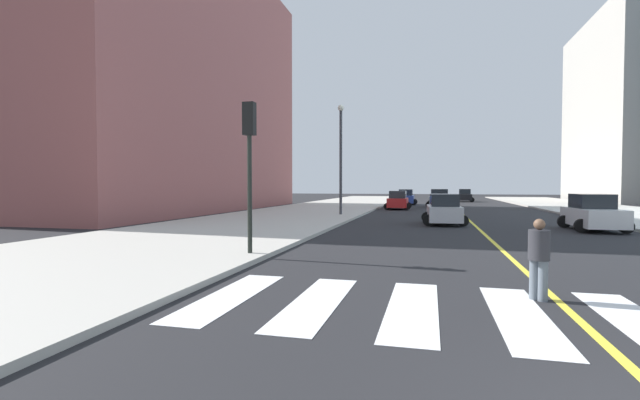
% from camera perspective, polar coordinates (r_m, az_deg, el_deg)
% --- Properties ---
extents(sidewalk_kerb_west, '(10.00, 120.00, 0.15)m').
position_cam_1_polar(sidewalk_kerb_west, '(26.05, -7.96, -2.84)').
color(sidewalk_kerb_west, '#B2ADA3').
rests_on(sidewalk_kerb_west, ground).
extents(crosswalk_paint, '(13.50, 4.00, 0.01)m').
position_cam_1_polar(crosswalk_paint, '(8.69, 30.56, -13.22)').
color(crosswalk_paint, silver).
rests_on(crosswalk_paint, ground).
extents(lane_divider_paint, '(0.16, 80.00, 0.01)m').
position_cam_1_polar(lane_divider_paint, '(44.17, 17.30, -1.05)').
color(lane_divider_paint, yellow).
rests_on(lane_divider_paint, ground).
extents(low_rise_brick_west, '(16.00, 32.00, 22.65)m').
position_cam_1_polar(low_rise_brick_west, '(43.26, -21.00, 13.93)').
color(low_rise_brick_west, '#904E4B').
rests_on(low_rise_brick_west, ground).
extents(car_red_nearest, '(2.41, 3.85, 1.72)m').
position_cam_1_polar(car_red_nearest, '(41.22, 10.10, -0.09)').
color(car_red_nearest, red).
rests_on(car_red_nearest, ground).
extents(car_silver_second, '(2.55, 3.97, 1.74)m').
position_cam_1_polar(car_silver_second, '(25.90, 15.82, -1.29)').
color(car_silver_second, '#B7B7BC').
rests_on(car_silver_second, ground).
extents(car_gray_third, '(2.67, 4.20, 1.86)m').
position_cam_1_polar(car_gray_third, '(45.32, 15.28, 0.13)').
color(car_gray_third, slate).
rests_on(car_gray_third, ground).
extents(car_black_fourth, '(2.51, 3.92, 1.72)m').
position_cam_1_polar(car_black_fourth, '(62.54, 18.31, 0.52)').
color(car_black_fourth, black).
rests_on(car_black_fourth, ground).
extents(car_blue_fifth, '(2.48, 3.96, 1.77)m').
position_cam_1_polar(car_blue_fifth, '(51.14, 11.13, 0.32)').
color(car_blue_fifth, '#2D479E').
rests_on(car_blue_fifth, ground).
extents(car_white_sixth, '(2.60, 4.08, 1.80)m').
position_cam_1_polar(car_white_sixth, '(25.52, 31.96, -1.49)').
color(car_white_sixth, silver).
rests_on(car_white_sixth, ground).
extents(traffic_light_far_corner, '(0.36, 0.41, 4.62)m').
position_cam_1_polar(traffic_light_far_corner, '(13.68, -9.14, 6.80)').
color(traffic_light_far_corner, black).
rests_on(traffic_light_far_corner, sidewalk_kerb_west).
extents(pedestrian_crossing, '(0.39, 0.39, 1.59)m').
position_cam_1_polar(pedestrian_crossing, '(9.54, 26.59, -6.48)').
color(pedestrian_crossing, slate).
rests_on(pedestrian_crossing, ground).
extents(street_lamp, '(0.44, 0.44, 7.83)m').
position_cam_1_polar(street_lamp, '(31.57, 2.72, 6.48)').
color(street_lamp, '#38383D').
rests_on(street_lamp, sidewalk_kerb_west).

